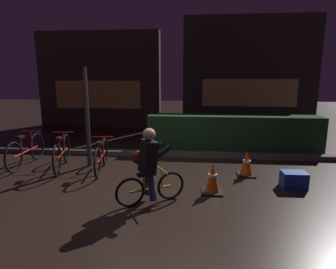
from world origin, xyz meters
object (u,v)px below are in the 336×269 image
street_post (87,118)px  traffic_cone_near (213,178)px  traffic_cone_far (247,164)px  parked_bike_leftmost (26,151)px  blue_crate (294,180)px  cyclist (149,166)px  parked_bike_left_mid (62,153)px  parked_bike_center_left (101,156)px

street_post → traffic_cone_near: street_post is taller
traffic_cone_near → traffic_cone_far: 1.24m
parked_bike_leftmost → blue_crate: size_ratio=3.81×
traffic_cone_far → street_post: bearing=174.8°
parked_bike_leftmost → blue_crate: 5.79m
traffic_cone_near → cyclist: size_ratio=0.45×
blue_crate → traffic_cone_far: bearing=142.8°
cyclist → traffic_cone_far: bearing=9.7°
traffic_cone_far → parked_bike_left_mid: bearing=178.6°
street_post → parked_bike_center_left: (0.40, -0.31, -0.79)m
parked_bike_left_mid → cyclist: cyclist is taller
parked_bike_leftmost → traffic_cone_near: (4.21, -1.18, -0.08)m
street_post → parked_bike_leftmost: (-1.46, -0.12, -0.77)m
blue_crate → cyclist: 2.77m
parked_bike_leftmost → street_post: bearing=-88.8°
parked_bike_leftmost → traffic_cone_far: parked_bike_leftmost is taller
parked_bike_left_mid → traffic_cone_near: size_ratio=2.95×
blue_crate → cyclist: cyclist is taller
street_post → parked_bike_center_left: size_ratio=1.45×
traffic_cone_far → cyclist: bearing=-140.6°
parked_bike_left_mid → parked_bike_center_left: parked_bike_left_mid is taller
traffic_cone_far → blue_crate: 0.97m
street_post → traffic_cone_far: 3.63m
street_post → traffic_cone_far: (3.51, -0.32, -0.86)m
blue_crate → street_post: bearing=168.1°
parked_bike_center_left → cyclist: cyclist is taller
parked_bike_leftmost → parked_bike_left_mid: parked_bike_left_mid is taller
traffic_cone_near → cyclist: 1.23m
parked_bike_center_left → parked_bike_leftmost: bearing=75.2°
parked_bike_left_mid → traffic_cone_far: (4.06, -0.10, -0.10)m
traffic_cone_near → traffic_cone_far: size_ratio=1.05×
parked_bike_leftmost → cyclist: size_ratio=1.35×
traffic_cone_far → traffic_cone_near: bearing=-127.7°
traffic_cone_far → cyclist: 2.37m
parked_bike_left_mid → traffic_cone_far: 4.06m
parked_bike_left_mid → traffic_cone_near: bearing=-122.8°
parked_bike_leftmost → blue_crate: bearing=-101.2°
street_post → parked_bike_leftmost: street_post is taller
parked_bike_leftmost → parked_bike_left_mid: bearing=-99.7°
street_post → traffic_cone_near: (2.75, -1.30, -0.85)m
parked_bike_leftmost → blue_crate: parked_bike_leftmost is taller
parked_bike_left_mid → street_post: bearing=-82.9°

